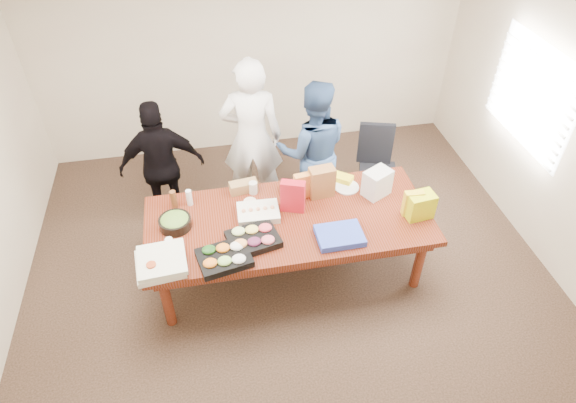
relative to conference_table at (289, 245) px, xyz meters
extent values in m
cube|color=#47301E|center=(0.00, 0.00, -0.39)|extent=(5.50, 5.00, 0.02)
cube|color=white|center=(0.00, 0.00, 2.33)|extent=(5.50, 5.00, 0.02)
cube|color=beige|center=(0.00, 2.50, 0.98)|extent=(5.50, 0.04, 2.70)
cube|color=beige|center=(2.75, 0.00, 0.98)|extent=(0.04, 5.00, 2.70)
cube|color=white|center=(2.72, 0.60, 1.12)|extent=(0.03, 1.40, 1.10)
cube|color=beige|center=(2.68, 0.60, 1.12)|extent=(0.04, 1.36, 1.00)
cube|color=#4C1C0F|center=(0.00, 0.00, 0.00)|extent=(2.80, 1.20, 0.75)
cube|color=black|center=(1.26, 0.90, 0.11)|extent=(0.62, 0.62, 0.98)
imported|color=white|center=(-0.20, 1.18, 0.58)|extent=(0.76, 0.56, 1.91)
imported|color=navy|center=(0.46, 0.94, 0.47)|extent=(0.91, 0.75, 1.70)
imported|color=black|center=(-1.22, 1.07, 0.41)|extent=(0.93, 0.42, 1.57)
cube|color=black|center=(-0.67, -0.44, 0.41)|extent=(0.52, 0.44, 0.07)
cube|color=black|center=(-0.38, -0.25, 0.41)|extent=(0.53, 0.45, 0.07)
cube|color=white|center=(-0.29, 0.10, 0.41)|extent=(0.42, 0.32, 0.07)
cylinder|color=black|center=(-1.09, 0.09, 0.43)|extent=(0.36, 0.36, 0.10)
cube|color=#2E46BB|center=(0.42, -0.36, 0.41)|extent=(0.44, 0.33, 0.07)
cube|color=red|center=(0.07, 0.12, 0.55)|extent=(0.26, 0.17, 0.35)
cube|color=yellow|center=(1.20, -0.16, 0.51)|extent=(0.19, 0.09, 0.28)
cube|color=orange|center=(0.21, 0.31, 0.52)|extent=(0.19, 0.10, 0.28)
cylinder|color=silver|center=(-0.29, 0.46, 0.44)|extent=(0.10, 0.10, 0.13)
cylinder|color=gold|center=(0.24, 0.37, 0.47)|extent=(0.08, 0.08, 0.19)
cylinder|color=brown|center=(-1.09, 0.39, 0.47)|extent=(0.08, 0.08, 0.19)
cylinder|color=white|center=(-0.94, 0.40, 0.46)|extent=(0.06, 0.06, 0.18)
cube|color=yellow|center=(0.67, 0.47, 0.41)|extent=(0.25, 0.23, 0.07)
cube|color=#997344|center=(-0.38, 0.51, 0.43)|extent=(0.30, 0.16, 0.12)
cube|color=#935F32|center=(0.40, 0.30, 0.54)|extent=(0.27, 0.17, 0.33)
cylinder|color=#AA401B|center=(-1.30, -0.46, 0.43)|extent=(0.11, 0.11, 0.11)
cylinder|color=white|center=(-1.15, -0.17, 0.42)|extent=(0.09, 0.09, 0.10)
cylinder|color=silver|center=(-1.06, 0.09, 0.43)|extent=(0.11, 0.11, 0.11)
cube|color=beige|center=(-1.23, -0.40, 0.40)|extent=(0.46, 0.46, 0.05)
cube|color=silver|center=(-1.22, -0.39, 0.45)|extent=(0.45, 0.45, 0.05)
cylinder|color=silver|center=(0.69, 0.36, 0.38)|extent=(0.28, 0.28, 0.02)
cylinder|color=silver|center=(0.55, 0.50, 0.38)|extent=(0.25, 0.25, 0.01)
cylinder|color=beige|center=(0.07, 0.41, 0.41)|extent=(0.20, 0.20, 0.06)
cylinder|color=beige|center=(-0.34, 0.27, 0.40)|extent=(0.14, 0.14, 0.05)
cube|color=silver|center=(0.96, 0.20, 0.52)|extent=(0.33, 0.30, 0.29)
cube|color=#CDD50F|center=(1.26, -0.19, 0.51)|extent=(0.28, 0.21, 0.26)
camera|label=1|loc=(-0.68, -3.51, 3.69)|focal=30.93mm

